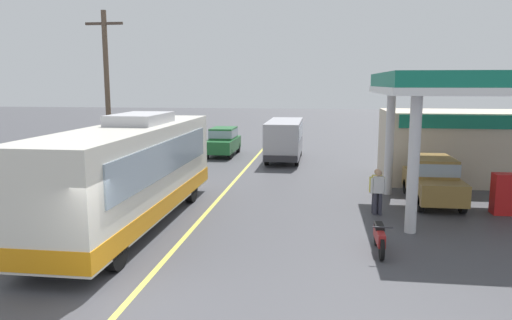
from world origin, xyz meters
The scene contains 12 objects.
ground centered at (0.00, 20.00, 0.00)m, with size 120.00×120.00×0.00m, color #424247.
lane_divider_stripe centered at (0.00, 15.00, 0.00)m, with size 0.16×50.00×0.01m, color #D8CC4C.
coach_bus_main centered at (-2.11, 5.69, 1.72)m, with size 2.60×11.04×3.69m.
gas_station_roadside centered at (10.72, 12.94, 2.63)m, with size 9.10×11.95×5.10m.
car_at_pump centered at (8.59, 10.23, 1.01)m, with size 1.70×4.20×1.82m.
minibus_opposing_lane centered at (1.91, 20.10, 1.47)m, with size 2.04×6.13×2.44m.
cyclist_on_shoulder centered at (-3.88, 2.09, 0.78)m, with size 0.34×1.82×1.72m.
motorcycle_parked_forecourt centered at (5.82, 4.05, 0.44)m, with size 0.55×1.80×0.92m.
pedestrian_near_pump centered at (6.22, 8.00, 0.93)m, with size 0.55×0.22×1.66m.
pedestrian_by_shop centered at (6.19, 8.24, 0.93)m, with size 0.55×0.22×1.66m.
car_trailing_behind_bus centered at (-2.24, 21.52, 1.01)m, with size 1.70×4.20×1.82m.
utility_pole_roadside centered at (-5.95, 12.47, 4.21)m, with size 1.80×0.24×8.06m.
Camera 1 is at (4.11, -9.28, 4.74)m, focal length 33.61 mm.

